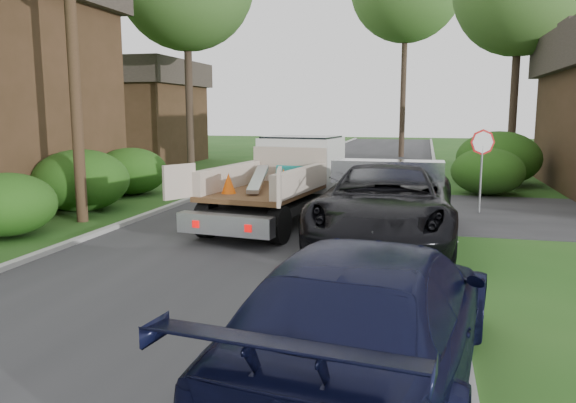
% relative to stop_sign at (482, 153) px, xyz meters
% --- Properties ---
extents(ground, '(120.00, 120.00, 0.00)m').
position_rel_stop_sign_xyz_m(ground, '(-5.20, -9.00, -1.78)').
color(ground, '#1E4B15').
rests_on(ground, ground).
extents(road, '(8.00, 90.00, 0.02)m').
position_rel_stop_sign_xyz_m(road, '(-5.20, 1.00, -1.77)').
color(road, '#28282B').
rests_on(road, ground).
extents(curb_left, '(0.20, 90.00, 0.12)m').
position_rel_stop_sign_xyz_m(curb_left, '(-9.30, 1.00, -1.72)').
color(curb_left, '#9E9E99').
rests_on(curb_left, ground).
extents(curb_right, '(0.20, 90.00, 0.12)m').
position_rel_stop_sign_xyz_m(curb_right, '(-1.10, 1.00, -1.72)').
color(curb_right, '#9E9E99').
rests_on(curb_right, ground).
extents(stop_sign, '(0.71, 0.32, 2.48)m').
position_rel_stop_sign_xyz_m(stop_sign, '(0.00, 0.00, 0.00)').
color(stop_sign, slate).
rests_on(stop_sign, ground).
extents(utility_pole, '(2.42, 1.25, 10.00)m').
position_rel_stop_sign_xyz_m(utility_pole, '(-10.68, -4.02, 3.40)').
color(utility_pole, '#382619').
rests_on(utility_pole, ground).
extents(house_left_far, '(7.56, 7.56, 6.00)m').
position_rel_stop_sign_xyz_m(house_left_far, '(-18.70, 13.00, 1.27)').
color(house_left_far, '#3A2818').
rests_on(house_left_far, ground).
extents(hedge_left_a, '(2.34, 2.34, 1.53)m').
position_rel_stop_sign_xyz_m(hedge_left_a, '(-11.40, -6.00, -1.01)').
color(hedge_left_a, '#143C0E').
rests_on(hedge_left_a, ground).
extents(hedge_left_b, '(2.86, 2.86, 1.87)m').
position_rel_stop_sign_xyz_m(hedge_left_b, '(-11.70, -2.50, -0.84)').
color(hedge_left_b, '#143C0E').
rests_on(hedge_left_b, ground).
extents(hedge_left_c, '(2.60, 2.60, 1.70)m').
position_rel_stop_sign_xyz_m(hedge_left_c, '(-12.00, 1.00, -0.93)').
color(hedge_left_c, '#143C0E').
rests_on(hedge_left_c, ground).
extents(hedge_right_a, '(2.60, 2.60, 1.70)m').
position_rel_stop_sign_xyz_m(hedge_right_a, '(0.60, 4.00, -0.93)').
color(hedge_right_a, '#143C0E').
rests_on(hedge_right_a, ground).
extents(hedge_right_b, '(3.38, 3.38, 2.21)m').
position_rel_stop_sign_xyz_m(hedge_right_b, '(1.30, 7.00, -0.67)').
color(hedge_right_b, '#143C0E').
rests_on(hedge_right_b, ground).
extents(flatbed_truck, '(3.26, 6.27, 2.27)m').
position_rel_stop_sign_xyz_m(flatbed_truck, '(-5.32, -2.31, -0.54)').
color(flatbed_truck, black).
rests_on(flatbed_truck, ground).
extents(black_pickup, '(3.06, 6.56, 1.82)m').
position_rel_stop_sign_xyz_m(black_pickup, '(-2.46, -4.50, -0.87)').
color(black_pickup, black).
rests_on(black_pickup, ground).
extents(navy_suv, '(2.99, 5.85, 1.62)m').
position_rel_stop_sign_xyz_m(navy_suv, '(-2.12, -11.50, -0.97)').
color(navy_suv, black).
rests_on(navy_suv, ground).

